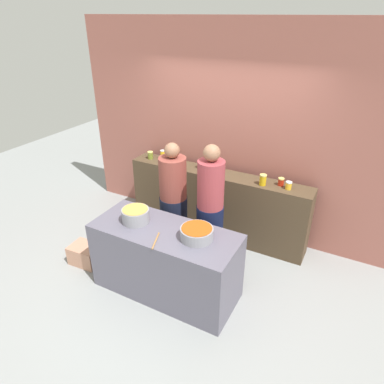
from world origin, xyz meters
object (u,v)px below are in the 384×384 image
(preserve_jar_1, at_px, (163,155))
(preserve_jar_4, at_px, (210,165))
(preserve_jar_3, at_px, (200,165))
(preserve_jar_7, at_px, (289,185))
(cook_in_cap, at_px, (210,218))
(wooden_spoon, at_px, (156,241))
(bread_crate, at_px, (86,254))
(preserve_jar_5, at_px, (263,180))
(preserve_jar_2, at_px, (169,161))
(cooking_pot_center, at_px, (197,233))
(cooking_pot_left, at_px, (136,215))
(preserve_jar_0, at_px, (150,155))
(cook_with_tongs, at_px, (174,208))
(preserve_jar_6, at_px, (281,182))

(preserve_jar_1, bearing_deg, preserve_jar_4, 0.09)
(preserve_jar_3, xyz_separation_m, preserve_jar_7, (1.30, -0.06, -0.00))
(preserve_jar_4, relative_size, cook_in_cap, 0.08)
(wooden_spoon, xyz_separation_m, bread_crate, (-1.27, 0.15, -0.75))
(preserve_jar_3, xyz_separation_m, preserve_jar_5, (0.97, -0.10, 0.02))
(cook_in_cap, bearing_deg, preserve_jar_2, 144.37)
(cooking_pot_center, bearing_deg, cooking_pot_left, -177.66)
(preserve_jar_2, relative_size, cooking_pot_center, 0.30)
(preserve_jar_3, height_order, cook_in_cap, cook_in_cap)
(preserve_jar_0, bearing_deg, wooden_spoon, -54.31)
(preserve_jar_7, bearing_deg, preserve_jar_2, -178.77)
(preserve_jar_7, bearing_deg, cooking_pot_center, -114.92)
(preserve_jar_1, relative_size, preserve_jar_3, 1.34)
(preserve_jar_5, bearing_deg, cooking_pot_left, -128.82)
(preserve_jar_7, relative_size, cook_with_tongs, 0.06)
(preserve_jar_1, relative_size, preserve_jar_2, 1.36)
(preserve_jar_6, bearing_deg, preserve_jar_0, -178.97)
(preserve_jar_1, distance_m, cook_in_cap, 1.54)
(preserve_jar_0, xyz_separation_m, preserve_jar_2, (0.37, -0.06, -0.00))
(preserve_jar_1, xyz_separation_m, cook_in_cap, (1.23, -0.88, -0.29))
(preserve_jar_2, relative_size, bread_crate, 0.27)
(preserve_jar_1, height_order, preserve_jar_6, preserve_jar_1)
(cooking_pot_left, xyz_separation_m, bread_crate, (-0.85, -0.07, -0.82))
(preserve_jar_0, height_order, preserve_jar_1, preserve_jar_1)
(preserve_jar_1, height_order, preserve_jar_4, preserve_jar_1)
(preserve_jar_3, height_order, preserve_jar_6, preserve_jar_3)
(preserve_jar_2, height_order, cooking_pot_left, preserve_jar_2)
(preserve_jar_5, distance_m, cook_with_tongs, 1.22)
(preserve_jar_7, bearing_deg, preserve_jar_5, -173.06)
(wooden_spoon, xyz_separation_m, cook_in_cap, (0.25, 0.81, -0.08))
(preserve_jar_5, relative_size, cook_in_cap, 0.08)
(preserve_jar_0, xyz_separation_m, cook_with_tongs, (0.85, -0.73, -0.33))
(preserve_jar_2, xyz_separation_m, cooking_pot_left, (0.37, -1.33, -0.12))
(preserve_jar_1, bearing_deg, bread_crate, -100.64)
(preserve_jar_1, xyz_separation_m, bread_crate, (-0.29, -1.53, -0.96))
(preserve_jar_4, distance_m, cooking_pot_left, 1.49)
(preserve_jar_5, xyz_separation_m, cook_with_tongs, (-0.97, -0.67, -0.35))
(cooking_pot_left, distance_m, bread_crate, 1.18)
(cooking_pot_left, bearing_deg, cook_in_cap, 41.31)
(preserve_jar_0, height_order, cook_in_cap, cook_in_cap)
(preserve_jar_2, xyz_separation_m, wooden_spoon, (0.79, -1.56, -0.19))
(preserve_jar_2, xyz_separation_m, cook_in_cap, (1.04, -0.74, -0.27))
(preserve_jar_1, distance_m, preserve_jar_3, 0.67)
(cook_with_tongs, bearing_deg, preserve_jar_1, 129.85)
(preserve_jar_3, relative_size, bread_crate, 0.27)
(bread_crate, bearing_deg, preserve_jar_1, 79.36)
(preserve_jar_4, height_order, wooden_spoon, preserve_jar_4)
(preserve_jar_1, distance_m, preserve_jar_6, 1.85)
(cook_in_cap, bearing_deg, cook_with_tongs, 172.19)
(preserve_jar_1, relative_size, cooking_pot_left, 0.46)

